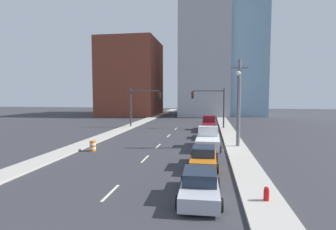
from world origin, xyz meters
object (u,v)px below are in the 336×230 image
at_px(sedan_yellow, 208,133).
at_px(sedan_orange, 204,158).
at_px(traffic_signal_left, 139,102).
at_px(traffic_barrel, 93,146).
at_px(traffic_signal_right, 214,102).
at_px(sedan_silver, 200,185).
at_px(pickup_truck_maroon, 209,125).
at_px(fire_hydrant, 266,195).
at_px(street_lamp, 238,103).
at_px(pickup_truck_white, 208,140).
at_px(utility_pole_right_mid, 239,103).

bearing_deg(sedan_yellow, sedan_orange, -92.96).
bearing_deg(traffic_signal_left, traffic_barrel, -88.36).
bearing_deg(traffic_barrel, traffic_signal_right, 58.32).
bearing_deg(sedan_silver, sedan_orange, 88.07).
distance_m(sedan_silver, sedan_yellow, 18.72).
height_order(sedan_orange, pickup_truck_maroon, pickup_truck_maroon).
distance_m(fire_hydrant, sedan_yellow, 19.16).
bearing_deg(sedan_yellow, traffic_signal_left, 138.27).
bearing_deg(street_lamp, traffic_signal_left, 133.37).
bearing_deg(traffic_signal_right, pickup_truck_white, -92.96).
xyz_separation_m(traffic_barrel, street_lamp, (13.30, 3.62, 3.90)).
height_order(traffic_signal_left, sedan_yellow, traffic_signal_left).
distance_m(traffic_signal_right, fire_hydrant, 28.36).
bearing_deg(sedan_silver, fire_hydrant, -5.51).
bearing_deg(sedan_orange, pickup_truck_maroon, 89.44).
bearing_deg(pickup_truck_white, traffic_signal_right, 87.52).
distance_m(traffic_signal_right, utility_pole_right_mid, 14.66).
xyz_separation_m(utility_pole_right_mid, fire_hydrant, (-0.09, -13.55, -3.99)).
bearing_deg(utility_pole_right_mid, pickup_truck_white, -167.41).
bearing_deg(pickup_truck_white, sedan_yellow, 90.85).
bearing_deg(street_lamp, pickup_truck_white, -169.48).
relative_size(fire_hydrant, sedan_yellow, 0.19).
bearing_deg(sedan_yellow, pickup_truck_maroon, 87.27).
distance_m(traffic_signal_left, pickup_truck_maroon, 11.71).
bearing_deg(traffic_barrel, sedan_silver, -43.25).
bearing_deg(street_lamp, sedan_orange, -112.21).
height_order(utility_pole_right_mid, pickup_truck_white, utility_pole_right_mid).
bearing_deg(fire_hydrant, sedan_yellow, 98.62).
distance_m(sedan_orange, pickup_truck_maroon, 20.03).
height_order(pickup_truck_white, pickup_truck_maroon, pickup_truck_maroon).
bearing_deg(pickup_truck_white, pickup_truck_maroon, 90.27).
xyz_separation_m(traffic_barrel, sedan_yellow, (10.44, 9.15, 0.16)).
xyz_separation_m(traffic_signal_right, street_lamp, (2.03, -14.63, 0.30)).
relative_size(sedan_silver, pickup_truck_maroon, 0.76).
height_order(utility_pole_right_mid, sedan_orange, utility_pole_right_mid).
distance_m(traffic_barrel, sedan_orange, 10.95).
relative_size(utility_pole_right_mid, fire_hydrant, 10.24).
relative_size(sedan_orange, pickup_truck_white, 0.85).
bearing_deg(pickup_truck_maroon, traffic_signal_right, 70.67).
xyz_separation_m(street_lamp, pickup_truck_white, (-2.82, -0.52, -3.56)).
height_order(utility_pole_right_mid, fire_hydrant, utility_pole_right_mid).
distance_m(traffic_signal_right, sedan_orange, 22.43).
distance_m(fire_hydrant, sedan_silver, 3.16).
distance_m(sedan_silver, pickup_truck_white, 12.67).
xyz_separation_m(traffic_barrel, fire_hydrant, (13.32, -9.80, -0.06)).
distance_m(traffic_signal_left, street_lamp, 20.13).
relative_size(traffic_signal_right, pickup_truck_maroon, 1.01).
xyz_separation_m(street_lamp, sedan_orange, (-3.07, -7.51, -3.70)).
bearing_deg(utility_pole_right_mid, pickup_truck_maroon, 103.07).
distance_m(utility_pole_right_mid, sedan_orange, 9.07).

